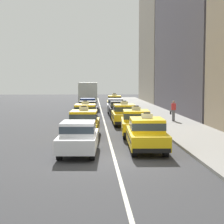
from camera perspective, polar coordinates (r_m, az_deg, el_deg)
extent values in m
plane|color=#353538|center=(17.14, 0.40, -7.13)|extent=(160.00, 160.00, 0.00)
cube|color=silver|center=(36.93, -1.37, -0.73)|extent=(0.14, 80.00, 0.01)
cube|color=gray|center=(32.60, 8.76, -1.39)|extent=(4.00, 90.00, 0.15)
cube|color=#5B5660|center=(42.89, 13.08, 11.97)|extent=(6.00, 23.29, 18.02)
cube|color=gray|center=(63.48, 7.76, 10.34)|extent=(6.00, 17.92, 19.52)
cylinder|color=black|center=(19.87, -6.76, -4.58)|extent=(0.27, 0.65, 0.64)
cylinder|color=black|center=(19.75, -2.58, -4.61)|extent=(0.27, 0.65, 0.64)
cylinder|color=black|center=(17.10, -7.89, -6.12)|extent=(0.27, 0.65, 0.64)
cylinder|color=black|center=(16.96, -3.03, -6.17)|extent=(0.27, 0.65, 0.64)
cube|color=silver|center=(18.35, -5.05, -4.30)|extent=(1.98, 4.38, 0.66)
cube|color=silver|center=(18.16, -5.09, -2.39)|extent=(1.65, 1.98, 0.60)
cube|color=#2D3842|center=(18.16, -5.09, -2.39)|extent=(1.68, 2.00, 0.33)
cylinder|color=black|center=(25.53, -5.60, -2.50)|extent=(0.27, 0.65, 0.64)
cylinder|color=black|center=(25.43, -2.29, -2.51)|extent=(0.27, 0.65, 0.64)
cylinder|color=black|center=(22.52, -6.36, -3.48)|extent=(0.27, 0.65, 0.64)
cylinder|color=black|center=(22.40, -2.60, -3.50)|extent=(0.27, 0.65, 0.64)
cube|color=yellow|center=(23.91, -4.20, -2.13)|extent=(2.02, 4.58, 0.70)
cube|color=black|center=(23.91, -4.21, -2.02)|extent=(2.03, 4.23, 0.10)
cube|color=yellow|center=(23.69, -4.24, -0.57)|extent=(1.70, 2.18, 0.64)
cube|color=#2D3842|center=(23.69, -4.24, -0.57)|extent=(1.72, 2.20, 0.35)
cube|color=white|center=(23.66, -4.25, 0.49)|extent=(0.57, 0.15, 0.24)
cube|color=black|center=(23.64, -4.25, 0.85)|extent=(0.33, 0.13, 0.06)
cube|color=black|center=(26.13, -3.85, -2.10)|extent=(1.71, 0.23, 0.20)
cube|color=black|center=(21.76, -4.63, -3.48)|extent=(1.71, 0.23, 0.20)
cylinder|color=black|center=(31.81, -5.20, -1.07)|extent=(0.26, 0.65, 0.64)
cylinder|color=black|center=(31.74, -2.54, -1.06)|extent=(0.26, 0.65, 0.64)
cylinder|color=black|center=(28.77, -5.62, -1.68)|extent=(0.26, 0.65, 0.64)
cylinder|color=black|center=(28.69, -2.68, -1.68)|extent=(0.26, 0.65, 0.64)
cube|color=yellow|center=(30.21, -4.01, -0.70)|extent=(1.93, 4.55, 0.70)
cube|color=black|center=(30.20, -4.01, -0.60)|extent=(1.94, 4.19, 0.10)
cube|color=yellow|center=(30.00, -4.03, 0.55)|extent=(1.66, 2.15, 0.64)
cube|color=#2D3842|center=(30.00, -4.03, 0.55)|extent=(1.68, 2.17, 0.35)
cube|color=white|center=(29.97, -4.04, 1.39)|extent=(0.56, 0.14, 0.24)
cube|color=black|center=(29.96, -4.04, 1.67)|extent=(0.32, 0.12, 0.06)
cube|color=black|center=(32.43, -3.81, -0.77)|extent=(1.71, 0.19, 0.20)
cube|color=black|center=(28.04, -4.23, -1.63)|extent=(1.71, 0.19, 0.20)
cylinder|color=black|center=(37.70, -4.64, -0.15)|extent=(0.26, 0.65, 0.64)
cylinder|color=black|center=(37.64, -2.45, -0.15)|extent=(0.26, 0.65, 0.64)
cylinder|color=black|center=(34.88, -4.93, -0.55)|extent=(0.26, 0.65, 0.64)
cylinder|color=black|center=(34.82, -2.56, -0.55)|extent=(0.26, 0.65, 0.64)
cube|color=black|center=(36.23, -3.64, 0.18)|extent=(1.90, 4.35, 0.66)
cube|color=black|center=(36.08, -3.66, 1.16)|extent=(1.62, 1.95, 0.60)
cube|color=#2D3842|center=(36.08, -3.66, 1.16)|extent=(1.64, 1.97, 0.33)
cylinder|color=black|center=(43.33, -4.53, 0.48)|extent=(0.25, 0.65, 0.64)
cylinder|color=black|center=(43.28, -2.62, 0.49)|extent=(0.25, 0.65, 0.64)
cylinder|color=black|center=(40.50, -4.74, 0.18)|extent=(0.25, 0.65, 0.64)
cylinder|color=black|center=(40.45, -2.70, 0.19)|extent=(0.25, 0.65, 0.64)
cube|color=navy|center=(41.86, -3.65, 0.79)|extent=(1.86, 4.34, 0.66)
cube|color=navy|center=(41.72, -3.66, 1.65)|extent=(1.60, 1.93, 0.60)
cube|color=#2D3842|center=(41.72, -3.66, 1.65)|extent=(1.62, 1.96, 0.33)
cylinder|color=black|center=(50.70, -4.60, 1.10)|extent=(0.25, 0.64, 0.64)
cylinder|color=black|center=(50.67, -2.46, 1.11)|extent=(0.25, 0.64, 0.64)
cylinder|color=black|center=(46.82, -4.79, 0.80)|extent=(0.25, 0.64, 0.64)
cylinder|color=black|center=(46.78, -2.46, 0.81)|extent=(0.25, 0.64, 0.64)
cube|color=#194C8C|center=(51.60, -3.52, 2.34)|extent=(2.12, 2.22, 2.10)
cube|color=#2D3842|center=(52.66, -3.50, 2.71)|extent=(1.93, 0.08, 0.76)
cube|color=beige|center=(48.32, -3.59, 2.83)|extent=(2.34, 5.22, 2.70)
cylinder|color=black|center=(20.67, 2.70, -4.19)|extent=(0.26, 0.65, 0.64)
cylinder|color=black|center=(20.82, 6.77, -4.16)|extent=(0.26, 0.65, 0.64)
cylinder|color=black|center=(17.66, 3.31, -5.73)|extent=(0.26, 0.65, 0.64)
cylinder|color=black|center=(17.83, 8.07, -5.67)|extent=(0.26, 0.65, 0.64)
cube|color=yellow|center=(19.17, 5.19, -3.85)|extent=(1.96, 4.56, 0.70)
cube|color=black|center=(19.17, 5.19, -3.70)|extent=(1.97, 4.20, 0.10)
cube|color=yellow|center=(18.94, 5.25, -1.91)|extent=(1.67, 2.16, 0.64)
cube|color=#2D3842|center=(18.94, 5.25, -1.91)|extent=(1.69, 2.18, 0.35)
cube|color=white|center=(18.89, 5.26, -0.59)|extent=(0.56, 0.14, 0.24)
cube|color=black|center=(18.88, 5.27, -0.13)|extent=(0.32, 0.12, 0.06)
cube|color=black|center=(21.39, 4.57, -3.63)|extent=(1.71, 0.20, 0.20)
cube|color=black|center=(17.05, 5.96, -5.79)|extent=(1.71, 0.20, 0.20)
cylinder|color=black|center=(25.76, 1.77, -2.41)|extent=(0.27, 0.65, 0.64)
cylinder|color=black|center=(25.84, 5.04, -2.41)|extent=(0.27, 0.65, 0.64)
cylinder|color=black|center=(22.73, 1.97, -3.37)|extent=(0.27, 0.65, 0.64)
cylinder|color=black|center=(22.82, 5.68, -3.36)|extent=(0.27, 0.65, 0.64)
cube|color=yellow|center=(24.23, 3.61, -2.04)|extent=(2.04, 4.59, 0.70)
cube|color=black|center=(24.23, 3.61, -1.92)|extent=(2.04, 4.23, 0.10)
cube|color=yellow|center=(24.01, 3.64, -0.49)|extent=(1.71, 2.18, 0.64)
cube|color=#2D3842|center=(24.01, 3.64, -0.49)|extent=(1.73, 2.21, 0.35)
cube|color=white|center=(23.98, 3.64, 0.55)|extent=(0.57, 0.15, 0.24)
cube|color=black|center=(23.97, 3.65, 0.91)|extent=(0.33, 0.13, 0.06)
cube|color=black|center=(26.45, 3.33, -2.01)|extent=(1.72, 0.23, 0.20)
cube|color=black|center=(22.08, 3.94, -3.36)|extent=(1.72, 0.23, 0.20)
cylinder|color=black|center=(31.55, 0.25, -1.09)|extent=(0.24, 0.64, 0.64)
cylinder|color=black|center=(31.67, 2.92, -1.08)|extent=(0.24, 0.64, 0.64)
cylinder|color=black|center=(28.52, 0.59, -1.72)|extent=(0.24, 0.64, 0.64)
cylinder|color=black|center=(28.64, 3.54, -1.70)|extent=(0.24, 0.64, 0.64)
cube|color=yellow|center=(30.05, 1.82, -0.72)|extent=(1.80, 4.50, 0.70)
cube|color=black|center=(30.04, 1.82, -0.62)|extent=(1.82, 4.14, 0.10)
cube|color=yellow|center=(29.84, 1.84, 0.54)|extent=(1.60, 2.10, 0.64)
cube|color=#2D3842|center=(29.84, 1.84, 0.54)|extent=(1.62, 2.12, 0.35)
cube|color=white|center=(29.81, 1.85, 1.38)|extent=(0.56, 0.12, 0.24)
cube|color=black|center=(29.81, 1.85, 1.67)|extent=(0.32, 0.11, 0.06)
cube|color=black|center=(32.27, 1.49, -0.79)|extent=(1.71, 0.14, 0.20)
cube|color=black|center=(27.88, 2.19, -1.66)|extent=(1.71, 0.14, 0.20)
cylinder|color=black|center=(37.49, -0.22, -0.17)|extent=(0.24, 0.64, 0.64)
cylinder|color=black|center=(37.57, 1.98, -0.16)|extent=(0.24, 0.64, 0.64)
cylinder|color=black|center=(34.66, -0.03, -0.57)|extent=(0.24, 0.64, 0.64)
cylinder|color=black|center=(34.75, 2.34, -0.56)|extent=(0.24, 0.64, 0.64)
cube|color=black|center=(36.08, 1.01, 0.17)|extent=(1.79, 4.31, 0.66)
cube|color=black|center=(35.94, 1.02, 1.16)|extent=(1.57, 1.91, 0.60)
cube|color=#2D3842|center=(35.94, 1.02, 1.16)|extent=(1.59, 1.93, 0.33)
cylinder|color=black|center=(42.74, -0.53, 0.44)|extent=(0.26, 0.65, 0.64)
cylinder|color=black|center=(42.78, 1.40, 0.44)|extent=(0.26, 0.65, 0.64)
cylinder|color=black|center=(39.91, -0.48, 0.13)|extent=(0.26, 0.65, 0.64)
cylinder|color=black|center=(39.95, 1.59, 0.14)|extent=(0.26, 0.65, 0.64)
cube|color=silver|center=(41.31, 0.50, 0.75)|extent=(1.88, 4.35, 0.66)
cube|color=silver|center=(41.17, 0.50, 1.61)|extent=(1.61, 1.94, 0.60)
cube|color=#2D3842|center=(41.17, 0.50, 1.61)|extent=(1.63, 1.96, 0.33)
cylinder|color=black|center=(48.93, -0.53, 0.98)|extent=(0.26, 0.65, 0.64)
cylinder|color=black|center=(48.97, 1.19, 0.99)|extent=(0.26, 0.65, 0.64)
cylinder|color=black|center=(45.88, -0.50, 0.73)|extent=(0.26, 0.65, 0.64)
cylinder|color=black|center=(45.92, 1.34, 0.74)|extent=(0.26, 0.65, 0.64)
cube|color=yellow|center=(47.39, 0.37, 1.29)|extent=(1.94, 4.55, 0.70)
cube|color=black|center=(47.39, 0.37, 1.35)|extent=(1.95, 4.20, 0.10)
cube|color=yellow|center=(47.21, 0.38, 2.09)|extent=(1.67, 2.15, 0.64)
cube|color=#2D3842|center=(47.21, 0.38, 2.09)|extent=(1.69, 2.17, 0.35)
cube|color=white|center=(47.19, 0.38, 2.62)|extent=(0.56, 0.14, 0.24)
cube|color=black|center=(47.18, 0.38, 2.80)|extent=(0.32, 0.12, 0.06)
cube|color=black|center=(49.61, 0.31, 1.15)|extent=(1.71, 0.19, 0.20)
cube|color=black|center=(45.21, 0.44, 0.80)|extent=(1.71, 0.19, 0.20)
cylinder|color=slate|center=(32.28, 9.21, -0.51)|extent=(0.24, 0.24, 0.92)
cube|color=red|center=(32.22, 9.22, 0.80)|extent=(0.36, 0.22, 0.56)
sphere|color=#9E7051|center=(32.19, 9.23, 1.49)|extent=(0.20, 0.20, 0.20)
cube|color=black|center=(32.21, 8.79, -0.10)|extent=(0.10, 0.20, 0.28)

